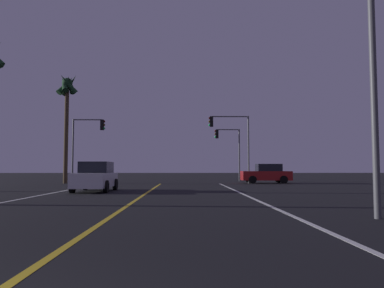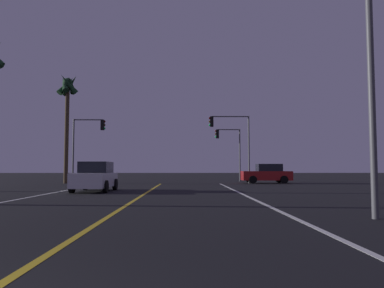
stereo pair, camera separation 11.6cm
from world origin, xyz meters
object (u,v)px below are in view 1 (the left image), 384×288
(car_crossing_side, at_px, (267,174))
(palm_tree_left_far, at_px, (67,96))
(traffic_light_near_right, at_px, (230,133))
(street_lamp_right_near, at_px, (358,22))
(car_oncoming, at_px, (96,177))
(traffic_light_far_right, at_px, (227,143))
(traffic_light_near_left, at_px, (88,136))

(car_crossing_side, bearing_deg, palm_tree_left_far, 0.97)
(traffic_light_near_right, xyz_separation_m, street_lamp_right_near, (0.77, -22.55, 0.96))
(car_oncoming, relative_size, traffic_light_far_right, 0.81)
(car_crossing_side, relative_size, car_oncoming, 1.00)
(traffic_light_near_left, bearing_deg, car_oncoming, -73.21)
(car_oncoming, distance_m, traffic_light_far_right, 19.12)
(street_lamp_right_near, bearing_deg, traffic_light_near_right, -88.05)
(traffic_light_near_right, bearing_deg, street_lamp_right_near, 91.95)
(car_crossing_side, bearing_deg, traffic_light_near_right, 10.56)
(car_oncoming, relative_size, palm_tree_left_far, 0.45)
(car_oncoming, bearing_deg, street_lamp_right_near, 39.96)
(traffic_light_near_left, height_order, traffic_light_far_right, traffic_light_near_left)
(traffic_light_near_right, bearing_deg, car_oncoming, 49.96)
(car_oncoming, xyz_separation_m, traffic_light_near_right, (9.08, 10.80, 3.55))
(traffic_light_far_right, xyz_separation_m, palm_tree_left_far, (-14.73, -5.18, 3.77))
(car_oncoming, distance_m, street_lamp_right_near, 15.98)
(traffic_light_near_left, distance_m, street_lamp_right_near, 26.11)
(traffic_light_far_right, bearing_deg, palm_tree_left_far, 19.38)
(street_lamp_right_near, xyz_separation_m, palm_tree_left_far, (-15.07, 22.87, 2.36))
(traffic_light_near_right, xyz_separation_m, traffic_light_far_right, (0.43, 5.50, -0.45))
(car_crossing_side, relative_size, traffic_light_near_right, 0.73)
(traffic_light_near_right, bearing_deg, car_crossing_side, -169.44)
(car_crossing_side, distance_m, street_lamp_right_near, 23.74)
(car_crossing_side, height_order, car_oncoming, same)
(car_oncoming, height_order, street_lamp_right_near, street_lamp_right_near)
(traffic_light_near_left, relative_size, street_lamp_right_near, 0.66)
(traffic_light_far_right, height_order, street_lamp_right_near, street_lamp_right_near)
(traffic_light_far_right, distance_m, street_lamp_right_near, 28.09)
(traffic_light_far_right, relative_size, street_lamp_right_near, 0.62)
(car_crossing_side, distance_m, traffic_light_far_right, 6.47)
(car_crossing_side, xyz_separation_m, palm_tree_left_far, (-17.62, -0.30, 6.87))
(traffic_light_near_right, relative_size, traffic_light_far_right, 1.11)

